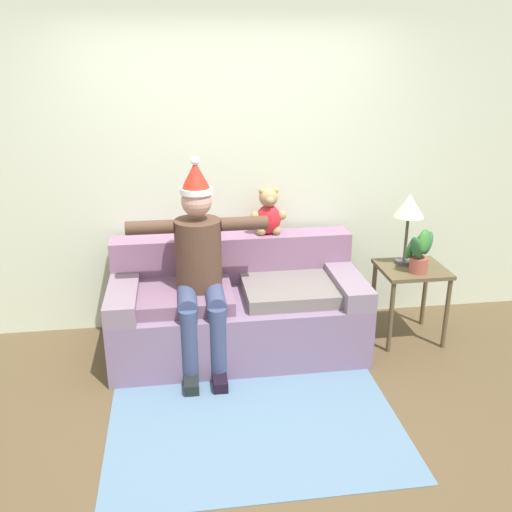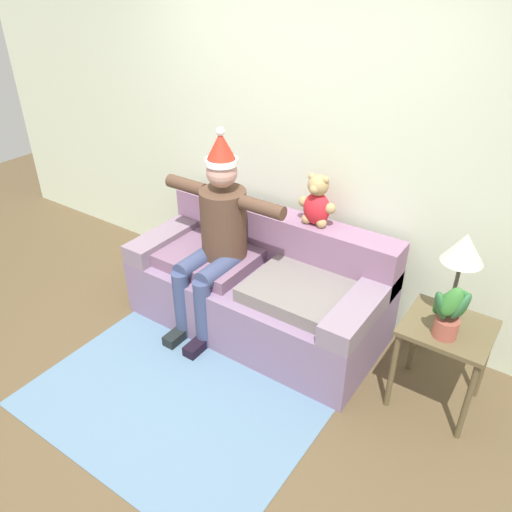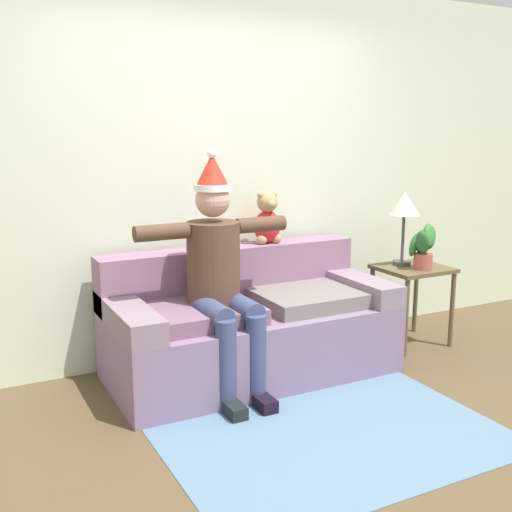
{
  "view_description": "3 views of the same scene",
  "coord_description": "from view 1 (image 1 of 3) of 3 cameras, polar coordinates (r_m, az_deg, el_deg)",
  "views": [
    {
      "loc": [
        -0.42,
        -2.98,
        2.25
      ],
      "look_at": [
        0.13,
        0.87,
        0.81
      ],
      "focal_mm": 39.84,
      "sensor_mm": 36.0,
      "label": 1
    },
    {
      "loc": [
        1.78,
        -1.62,
        2.52
      ],
      "look_at": [
        0.1,
        0.81,
        0.74
      ],
      "focal_mm": 35.31,
      "sensor_mm": 36.0,
      "label": 2
    },
    {
      "loc": [
        -1.83,
        -2.63,
        1.66
      ],
      "look_at": [
        -0.04,
        0.82,
        0.86
      ],
      "focal_mm": 43.69,
      "sensor_mm": 36.0,
      "label": 3
    }
  ],
  "objects": [
    {
      "name": "couch",
      "position": [
        4.45,
        -1.96,
        -5.2
      ],
      "size": [
        1.91,
        0.9,
        0.84
      ],
      "color": "slate",
      "rests_on": "ground_plane"
    },
    {
      "name": "teddy_bear",
      "position": [
        4.51,
        1.26,
        4.3
      ],
      "size": [
        0.29,
        0.17,
        0.38
      ],
      "color": "red",
      "rests_on": "couch"
    },
    {
      "name": "back_wall",
      "position": [
        4.64,
        -2.85,
        9.06
      ],
      "size": [
        7.0,
        0.1,
        2.7
      ],
      "primitive_type": "cube",
      "color": "silver",
      "rests_on": "ground_plane"
    },
    {
      "name": "table_lamp",
      "position": [
        4.57,
        15.1,
        4.59
      ],
      "size": [
        0.24,
        0.24,
        0.57
      ],
      "color": "#494749",
      "rests_on": "side_table"
    },
    {
      "name": "person_seated",
      "position": [
        4.11,
        -5.72,
        -0.74
      ],
      "size": [
        1.02,
        0.77,
        1.54
      ],
      "color": "brown",
      "rests_on": "ground_plane"
    },
    {
      "name": "potted_plant",
      "position": [
        4.5,
        16.12,
        0.49
      ],
      "size": [
        0.25,
        0.23,
        0.37
      ],
      "color": "#A75244",
      "rests_on": "side_table"
    },
    {
      "name": "ground_plane",
      "position": [
        3.76,
        -0.11,
        -16.52
      ],
      "size": [
        10.0,
        10.0,
        0.0
      ],
      "primitive_type": "plane",
      "color": "brown"
    },
    {
      "name": "area_rug",
      "position": [
        3.74,
        -0.05,
        -16.7
      ],
      "size": [
        1.84,
        1.3,
        0.01
      ],
      "primitive_type": "cube",
      "color": "slate",
      "rests_on": "ground_plane"
    },
    {
      "name": "side_table",
      "position": [
        4.68,
        15.31,
        -2.31
      ],
      "size": [
        0.51,
        0.47,
        0.62
      ],
      "color": "brown",
      "rests_on": "ground_plane"
    }
  ]
}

